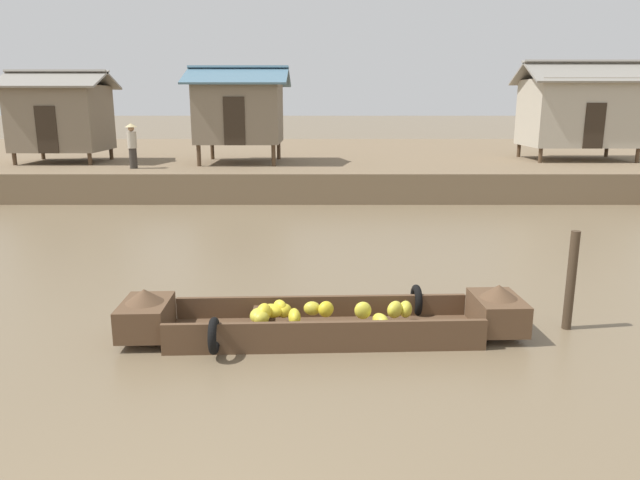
# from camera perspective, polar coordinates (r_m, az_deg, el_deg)

# --- Properties ---
(ground_plane) EXTENTS (300.00, 300.00, 0.00)m
(ground_plane) POSITION_cam_1_polar(r_m,az_deg,el_deg) (13.09, -5.20, -2.04)
(ground_plane) COLOR #726047
(riverbank_strip) EXTENTS (160.00, 20.00, 1.06)m
(riverbank_strip) POSITION_cam_1_polar(r_m,az_deg,el_deg) (30.05, -2.39, 7.73)
(riverbank_strip) COLOR #756047
(riverbank_strip) RESTS_ON ground
(banana_boat) EXTENTS (6.01, 2.00, 0.79)m
(banana_boat) POSITION_cam_1_polar(r_m,az_deg,el_deg) (8.82, 0.06, -7.85)
(banana_boat) COLOR brown
(banana_boat) RESTS_ON ground
(stilt_house_left) EXTENTS (4.06, 3.30, 3.68)m
(stilt_house_left) POSITION_cam_1_polar(r_m,az_deg,el_deg) (26.31, -24.25, 11.01)
(stilt_house_left) COLOR #4C3826
(stilt_house_left) RESTS_ON riverbank_strip
(stilt_house_mid_left) EXTENTS (3.98, 3.78, 3.83)m
(stilt_house_mid_left) POSITION_cam_1_polar(r_m,az_deg,el_deg) (24.17, -8.07, 12.45)
(stilt_house_mid_left) COLOR #4C3826
(stilt_house_mid_left) RESTS_ON riverbank_strip
(stilt_house_mid_right) EXTENTS (5.07, 3.53, 4.13)m
(stilt_house_mid_right) POSITION_cam_1_polar(r_m,az_deg,el_deg) (27.44, 23.92, 11.50)
(stilt_house_mid_right) COLOR #4C3826
(stilt_house_mid_right) RESTS_ON riverbank_strip
(vendor_person) EXTENTS (0.44, 0.44, 1.66)m
(vendor_person) POSITION_cam_1_polar(r_m,az_deg,el_deg) (22.85, -18.15, 9.00)
(vendor_person) COLOR #332D28
(vendor_person) RESTS_ON riverbank_strip
(mooring_post) EXTENTS (0.14, 0.14, 1.57)m
(mooring_post) POSITION_cam_1_polar(r_m,az_deg,el_deg) (9.77, 23.24, -3.66)
(mooring_post) COLOR #423323
(mooring_post) RESTS_ON ground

